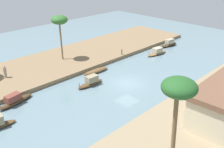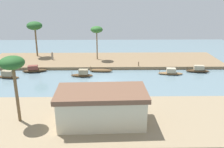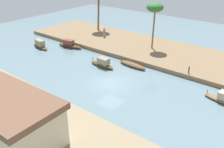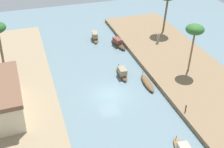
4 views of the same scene
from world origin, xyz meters
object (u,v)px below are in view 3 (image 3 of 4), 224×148
sampan_foreground (132,65)px  palm_tree_left_near (155,8)px  sampan_with_tall_canopy (70,45)px  riverside_building (5,117)px  mooring_post (189,70)px  person_on_near_bank (104,33)px  sampan_with_red_awning (40,45)px  sampan_near_left_bank (103,63)px

sampan_foreground → palm_tree_left_near: palm_tree_left_near is taller
sampan_with_tall_canopy → riverside_building: size_ratio=0.47×
mooring_post → riverside_building: size_ratio=0.09×
sampan_with_tall_canopy → person_on_near_bank: bearing=-117.7°
sampan_with_tall_canopy → sampan_foreground: bearing=169.2°
mooring_post → sampan_with_red_awning: bearing=11.3°
sampan_foreground → palm_tree_left_near: (0.90, -6.42, 6.02)m
mooring_post → palm_tree_left_near: bearing=-32.5°
sampan_near_left_bank → person_on_near_bank: bearing=-48.6°
sampan_with_red_awning → person_on_near_bank: 10.42m
sampan_with_tall_canopy → riverside_building: bearing=114.1°
sampan_with_tall_canopy → sampan_near_left_bank: sampan_near_left_bank is taller
sampan_foreground → sampan_near_left_bank: (2.97, 2.39, 0.21)m
sampan_near_left_bank → mooring_post: mooring_post is taller
sampan_foreground → sampan_with_tall_canopy: bearing=3.7°
sampan_with_red_awning → sampan_with_tall_canopy: bearing=-130.9°
sampan_with_red_awning → mooring_post: size_ratio=4.78×
sampan_with_tall_canopy → sampan_with_red_awning: size_ratio=1.09×
sampan_with_tall_canopy → person_on_near_bank: 6.40m
palm_tree_left_near → riverside_building: palm_tree_left_near is taller
sampan_with_tall_canopy → sampan_with_red_awning: 4.49m
mooring_post → palm_tree_left_near: size_ratio=0.13×
riverside_building → sampan_with_red_awning: bearing=-44.9°
sampan_near_left_bank → person_on_near_bank: person_on_near_bank is taller
sampan_with_tall_canopy → sampan_near_left_bank: 8.99m
sampan_with_tall_canopy → palm_tree_left_near: 13.80m
sampan_with_red_awning → person_on_near_bank: size_ratio=2.50×
mooring_post → sampan_foreground: bearing=12.5°
palm_tree_left_near → riverside_building: size_ratio=0.71×
riverside_building → sampan_with_tall_canopy: bearing=-56.9°
sampan_foreground → person_on_near_bank: bearing=-28.1°
sampan_near_left_bank → sampan_foreground: bearing=-138.7°
sampan_with_red_awning → mooring_post: mooring_post is taller
person_on_near_bank → mooring_post: size_ratio=1.91×
mooring_post → riverside_building: riverside_building is taller
sampan_with_tall_canopy → riverside_building: 21.55m
sampan_with_red_awning → mooring_post: 22.33m
sampan_with_tall_canopy → mooring_post: size_ratio=5.20×
sampan_foreground → sampan_with_tall_canopy: (11.64, -0.01, 0.19)m
sampan_with_red_awning → sampan_foreground: bearing=-159.9°
sampan_with_tall_canopy → sampan_with_red_awning: sampan_with_red_awning is taller
sampan_with_red_awning → riverside_building: riverside_building is taller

